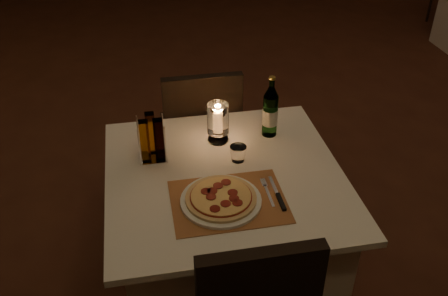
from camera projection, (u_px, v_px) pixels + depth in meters
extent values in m
cube|color=#4E2619|center=(234.00, 187.00, 3.23)|extent=(8.00, 10.00, 0.02)
cube|color=silver|center=(225.00, 239.00, 2.33)|extent=(0.88, 0.88, 0.71)
cube|color=silver|center=(225.00, 177.00, 2.12)|extent=(1.00, 1.00, 0.03)
cube|color=black|center=(199.00, 131.00, 2.92)|extent=(0.42, 0.42, 0.05)
cube|color=black|center=(203.00, 112.00, 2.64)|extent=(0.42, 0.05, 0.42)
cylinder|color=black|center=(223.00, 145.00, 3.22)|extent=(0.03, 0.03, 0.44)
cylinder|color=black|center=(170.00, 151.00, 3.17)|extent=(0.03, 0.03, 0.44)
cylinder|color=black|center=(233.00, 177.00, 2.94)|extent=(0.03, 0.03, 0.44)
cylinder|color=black|center=(176.00, 184.00, 2.89)|extent=(0.03, 0.03, 0.44)
cube|color=#A16238|center=(228.00, 201.00, 1.96)|extent=(0.45, 0.34, 0.00)
cylinder|color=white|center=(221.00, 201.00, 1.95)|extent=(0.32, 0.32, 0.01)
cylinder|color=#D8B77F|center=(221.00, 198.00, 1.95)|extent=(0.28, 0.28, 0.01)
cylinder|color=maroon|center=(221.00, 197.00, 1.94)|extent=(0.24, 0.24, 0.00)
cylinder|color=#EACC7F|center=(221.00, 196.00, 1.94)|extent=(0.24, 0.24, 0.00)
cylinder|color=maroon|center=(233.00, 192.00, 1.95)|extent=(0.04, 0.04, 0.00)
cylinder|color=maroon|center=(226.00, 182.00, 2.00)|extent=(0.04, 0.04, 0.00)
cylinder|color=maroon|center=(218.00, 186.00, 1.99)|extent=(0.04, 0.04, 0.00)
cylinder|color=maroon|center=(212.00, 191.00, 1.96)|extent=(0.04, 0.04, 0.00)
cylinder|color=maroon|center=(206.00, 191.00, 1.96)|extent=(0.04, 0.04, 0.00)
cylinder|color=maroon|center=(211.00, 197.00, 1.93)|extent=(0.04, 0.04, 0.00)
cylinder|color=maroon|center=(215.00, 209.00, 1.87)|extent=(0.04, 0.04, 0.00)
cylinder|color=maroon|center=(226.00, 204.00, 1.90)|extent=(0.04, 0.04, 0.00)
cylinder|color=maroon|center=(237.00, 203.00, 1.90)|extent=(0.04, 0.04, 0.00)
cylinder|color=maroon|center=(234.00, 198.00, 1.92)|extent=(0.04, 0.04, 0.00)
cube|color=silver|center=(269.00, 196.00, 1.99)|extent=(0.01, 0.14, 0.00)
cube|color=silver|center=(264.00, 183.00, 2.05)|extent=(0.02, 0.05, 0.00)
cube|color=black|center=(281.00, 202.00, 1.95)|extent=(0.02, 0.10, 0.01)
cube|color=silver|center=(273.00, 185.00, 2.04)|extent=(0.01, 0.12, 0.00)
cylinder|color=#5D9D54|center=(270.00, 116.00, 2.32)|extent=(0.07, 0.07, 0.20)
cylinder|color=#5D9D54|center=(272.00, 83.00, 2.22)|extent=(0.02, 0.02, 0.04)
cylinder|color=gold|center=(272.00, 78.00, 2.21)|extent=(0.03, 0.03, 0.01)
cylinder|color=silver|center=(270.00, 117.00, 2.32)|extent=(0.07, 0.07, 0.08)
cylinder|color=white|center=(218.00, 140.00, 2.32)|extent=(0.10, 0.10, 0.01)
cylinder|color=white|center=(218.00, 135.00, 2.31)|extent=(0.02, 0.02, 0.04)
cylinder|color=white|center=(218.00, 118.00, 2.26)|extent=(0.10, 0.10, 0.14)
cylinder|color=white|center=(218.00, 121.00, 2.27)|extent=(0.03, 0.03, 0.10)
ellipsoid|color=orange|center=(218.00, 109.00, 2.23)|extent=(0.02, 0.02, 0.03)
cube|color=white|center=(153.00, 156.00, 2.21)|extent=(0.12, 0.12, 0.01)
cylinder|color=white|center=(139.00, 147.00, 2.11)|extent=(0.01, 0.01, 0.18)
cylinder|color=white|center=(165.00, 145.00, 2.13)|extent=(0.01, 0.01, 0.18)
cylinder|color=white|center=(138.00, 133.00, 2.20)|extent=(0.01, 0.01, 0.18)
cylinder|color=white|center=(163.00, 131.00, 2.21)|extent=(0.01, 0.01, 0.18)
cube|color=#BF8C33|center=(145.00, 142.00, 2.13)|extent=(0.04, 0.04, 0.20)
cube|color=#3F1E14|center=(159.00, 140.00, 2.14)|extent=(0.04, 0.04, 0.20)
cube|color=#BF8C33|center=(151.00, 133.00, 2.18)|extent=(0.04, 0.04, 0.20)
cylinder|color=black|center=(431.00, 2.00, 5.58)|extent=(0.03, 0.03, 0.44)
cylinder|color=black|center=(448.00, 13.00, 5.31)|extent=(0.03, 0.03, 0.44)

